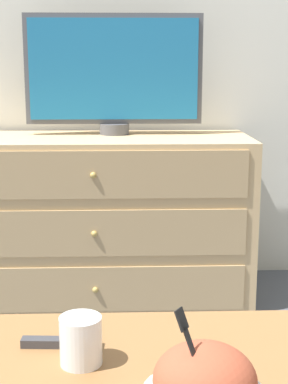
# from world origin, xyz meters

# --- Properties ---
(ground_plane) EXTENTS (12.00, 12.00, 0.00)m
(ground_plane) POSITION_xyz_m (0.00, 0.00, 0.00)
(ground_plane) COLOR #474C56
(dresser) EXTENTS (1.28, 0.50, 0.69)m
(dresser) POSITION_xyz_m (0.05, -0.27, 0.34)
(dresser) COLOR tan
(dresser) RESTS_ON ground_plane
(tv) EXTENTS (0.74, 0.13, 0.50)m
(tv) POSITION_xyz_m (0.12, -0.18, 0.95)
(tv) COLOR #515156
(tv) RESTS_ON dresser
(drink_cup) EXTENTS (0.08, 0.08, 0.10)m
(drink_cup) POSITION_xyz_m (0.08, -1.63, 0.45)
(drink_cup) COLOR beige
(drink_cup) RESTS_ON coffee_table
(remote_control) EXTENTS (0.17, 0.04, 0.02)m
(remote_control) POSITION_xyz_m (0.03, -1.56, 0.42)
(remote_control) COLOR #38383D
(remote_control) RESTS_ON coffee_table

